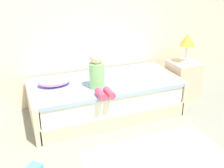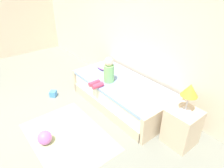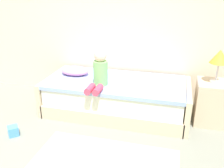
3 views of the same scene
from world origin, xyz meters
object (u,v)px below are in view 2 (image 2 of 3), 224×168
Objects in this scene: nightstand at (182,127)px; table_lamp at (190,91)px; pillow at (105,66)px; child_figure at (107,73)px; toy_ball at (45,138)px; bed at (122,93)px; toy_block at (53,94)px.

nightstand is 1.33× the size of table_lamp.
nightstand is 2.06m from pillow.
child_figure is at bearing -170.29° from nightstand.
toy_ball is (0.24, -1.41, -0.59)m from child_figure.
bed reaches higher than toy_ball.
pillow reaches higher than bed.
toy_block is at bearing -112.01° from pillow.
bed is 4.69× the size of table_lamp.
toy_ball is at bearing -66.64° from pillow.
table_lamp reaches higher than pillow.
child_figure is at bearing -170.29° from table_lamp.
child_figure is 4.04× the size of toy_block.
toy_ball reaches higher than toy_block.
bed is 0.77m from pillow.
bed is at bearing 51.29° from child_figure.
table_lamp reaches higher than toy_ball.
nightstand is 2.12m from toy_ball.
toy_ball is at bearing -127.59° from nightstand.
child_figure reaches higher than nightstand.
pillow is (-0.51, 0.33, -0.14)m from child_figure.
table_lamp is 0.88× the size of child_figure.
child_figure is at bearing 38.29° from toy_block.
bed is at bearing 92.12° from toy_ball.
bed is at bearing 40.83° from toy_block.
table_lamp is at bearing 9.71° from child_figure.
toy_block is at bearing 150.54° from toy_ball.
bed is at bearing -8.23° from pillow.
toy_block is at bearing -157.88° from table_lamp.
table_lamp is 1.02× the size of pillow.
table_lamp reaches higher than child_figure.
table_lamp is 3.57× the size of toy_block.
nightstand is at bearing 1.44° from bed.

